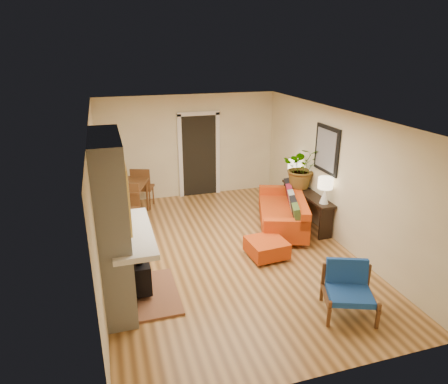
{
  "coord_description": "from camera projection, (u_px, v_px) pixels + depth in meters",
  "views": [
    {
      "loc": [
        -2.03,
        -6.46,
        3.72
      ],
      "look_at": [
        0.0,
        0.2,
        1.15
      ],
      "focal_mm": 32.0,
      "sensor_mm": 36.0,
      "label": 1
    }
  ],
  "objects": [
    {
      "name": "fireplace",
      "position": [
        116.0,
        228.0,
        5.77
      ],
      "size": [
        1.09,
        1.68,
        2.6
      ],
      "color": "white",
      "rests_on": "ground"
    },
    {
      "name": "console_table",
      "position": [
        307.0,
        198.0,
        8.71
      ],
      "size": [
        0.34,
        1.85,
        0.72
      ],
      "color": "black",
      "rests_on": "ground"
    },
    {
      "name": "ottoman",
      "position": [
        267.0,
        247.0,
        7.4
      ],
      "size": [
        0.72,
        0.72,
        0.34
      ],
      "color": "silver",
      "rests_on": "ground"
    },
    {
      "name": "dining_table",
      "position": [
        131.0,
        191.0,
        8.89
      ],
      "size": [
        1.24,
        1.93,
        1.02
      ],
      "color": "brown",
      "rests_on": "ground"
    },
    {
      "name": "lamp_far",
      "position": [
        294.0,
        168.0,
        9.15
      ],
      "size": [
        0.3,
        0.3,
        0.54
      ],
      "color": "white",
      "rests_on": "console_table"
    },
    {
      "name": "sofa",
      "position": [
        286.0,
        212.0,
        8.56
      ],
      "size": [
        1.53,
        2.26,
        0.82
      ],
      "color": "silver",
      "rests_on": "ground"
    },
    {
      "name": "blue_chair",
      "position": [
        348.0,
        286.0,
        5.84
      ],
      "size": [
        0.92,
        0.91,
        0.75
      ],
      "color": "brown",
      "rests_on": "ground"
    },
    {
      "name": "houseplant",
      "position": [
        302.0,
        167.0,
        8.75
      ],
      "size": [
        1.06,
        1.0,
        0.95
      ],
      "primitive_type": "imported",
      "rotation": [
        0.0,
        0.0,
        -0.37
      ],
      "color": "#1E5919",
      "rests_on": "console_table"
    },
    {
      "name": "room_shell",
      "position": [
        219.0,
        153.0,
        9.74
      ],
      "size": [
        6.5,
        6.5,
        6.5
      ],
      "color": "tan",
      "rests_on": "ground"
    },
    {
      "name": "lamp_near",
      "position": [
        325.0,
        187.0,
        7.92
      ],
      "size": [
        0.3,
        0.3,
        0.54
      ],
      "color": "white",
      "rests_on": "console_table"
    }
  ]
}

